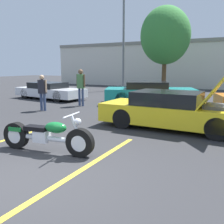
% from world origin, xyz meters
% --- Properties ---
extents(ground_plane, '(80.00, 80.00, 0.00)m').
position_xyz_m(ground_plane, '(0.00, 0.00, 0.00)').
color(ground_plane, '#2D2D30').
extents(parking_stripe_back, '(0.12, 4.59, 0.01)m').
position_xyz_m(parking_stripe_back, '(0.69, 0.85, 0.00)').
color(parking_stripe_back, yellow).
rests_on(parking_stripe_back, ground).
extents(far_building, '(32.00, 4.20, 4.40)m').
position_xyz_m(far_building, '(0.00, 22.44, 2.34)').
color(far_building, beige).
rests_on(far_building, ground).
extents(light_pole, '(1.21, 0.28, 8.05)m').
position_xyz_m(light_pole, '(-5.88, 16.49, 4.41)').
color(light_pole, slate).
rests_on(light_pole, ground).
extents(tree_background, '(3.58, 3.58, 6.26)m').
position_xyz_m(tree_background, '(-2.05, 15.31, 4.18)').
color(tree_background, brown).
rests_on(tree_background, ground).
extents(motorcycle, '(2.40, 0.70, 0.96)m').
position_xyz_m(motorcycle, '(-0.63, 1.26, 0.40)').
color(motorcycle, black).
rests_on(motorcycle, ground).
extents(show_car_hood_open, '(4.62, 1.73, 2.11)m').
position_xyz_m(show_car_hood_open, '(1.38, 4.93, 0.59)').
color(show_car_hood_open, yellow).
rests_on(show_car_hood_open, ground).
extents(parked_car_left_row, '(4.75, 2.15, 1.03)m').
position_xyz_m(parked_car_left_row, '(-7.35, 8.83, 0.51)').
color(parked_car_left_row, silver).
rests_on(parked_car_left_row, ground).
extents(parked_car_mid_row, '(5.11, 3.64, 1.20)m').
position_xyz_m(parked_car_mid_row, '(-1.17, 9.79, 0.59)').
color(parked_car_mid_row, teal).
rests_on(parked_car_mid_row, ground).
extents(spectator_by_show_car, '(0.52, 0.21, 1.62)m').
position_xyz_m(spectator_by_show_car, '(-4.72, 5.46, 0.96)').
color(spectator_by_show_car, '#38476B').
rests_on(spectator_by_show_car, ground).
extents(spectator_midground, '(0.52, 0.24, 1.86)m').
position_xyz_m(spectator_midground, '(-3.99, 7.42, 1.12)').
color(spectator_midground, '#38476B').
rests_on(spectator_midground, ground).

